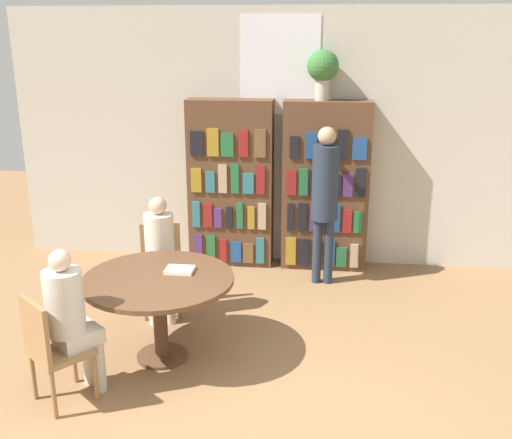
# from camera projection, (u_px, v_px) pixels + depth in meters

# --- Properties ---
(wall_back) EXTENTS (6.40, 0.07, 3.00)m
(wall_back) POSITION_uv_depth(u_px,v_px,m) (280.00, 139.00, 7.06)
(wall_back) COLOR beige
(wall_back) RESTS_ON ground_plane
(bookshelf_left) EXTENTS (1.00, 0.34, 1.98)m
(bookshelf_left) POSITION_uv_depth(u_px,v_px,m) (231.00, 184.00, 7.10)
(bookshelf_left) COLOR brown
(bookshelf_left) RESTS_ON ground_plane
(bookshelf_right) EXTENTS (1.00, 0.34, 1.98)m
(bookshelf_right) POSITION_uv_depth(u_px,v_px,m) (325.00, 187.00, 6.98)
(bookshelf_right) COLOR brown
(bookshelf_right) RESTS_ON ground_plane
(flower_vase) EXTENTS (0.35, 0.35, 0.55)m
(flower_vase) POSITION_uv_depth(u_px,v_px,m) (323.00, 69.00, 6.58)
(flower_vase) COLOR #B7AD9E
(flower_vase) RESTS_ON bookshelf_right
(reading_table) EXTENTS (1.28, 1.28, 0.76)m
(reading_table) POSITION_uv_depth(u_px,v_px,m) (159.00, 290.00, 5.05)
(reading_table) COLOR brown
(reading_table) RESTS_ON ground_plane
(chair_near_camera) EXTENTS (0.56, 0.56, 0.89)m
(chair_near_camera) POSITION_uv_depth(u_px,v_px,m) (51.00, 346.00, 4.45)
(chair_near_camera) COLOR olive
(chair_near_camera) RESTS_ON ground_plane
(chair_left_side) EXTENTS (0.49, 0.49, 0.89)m
(chair_left_side) POSITION_uv_depth(u_px,v_px,m) (161.00, 264.00, 6.01)
(chair_left_side) COLOR olive
(chair_left_side) RESTS_ON ground_plane
(seated_reader_left) EXTENTS (0.36, 0.41, 1.23)m
(seated_reader_left) POSITION_uv_depth(u_px,v_px,m) (160.00, 250.00, 5.78)
(seated_reader_left) COLOR beige
(seated_reader_left) RESTS_ON ground_plane
(seated_reader_right) EXTENTS (0.43, 0.43, 1.22)m
(seated_reader_right) POSITION_uv_depth(u_px,v_px,m) (70.00, 314.00, 4.50)
(seated_reader_right) COLOR beige
(seated_reader_right) RESTS_ON ground_plane
(librarian_standing) EXTENTS (0.29, 0.56, 1.77)m
(librarian_standing) POSITION_uv_depth(u_px,v_px,m) (325.00, 190.00, 6.47)
(librarian_standing) COLOR #232D3D
(librarian_standing) RESTS_ON ground_plane
(open_book_on_table) EXTENTS (0.24, 0.18, 0.03)m
(open_book_on_table) POSITION_uv_depth(u_px,v_px,m) (180.00, 270.00, 5.12)
(open_book_on_table) COLOR silver
(open_book_on_table) RESTS_ON reading_table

